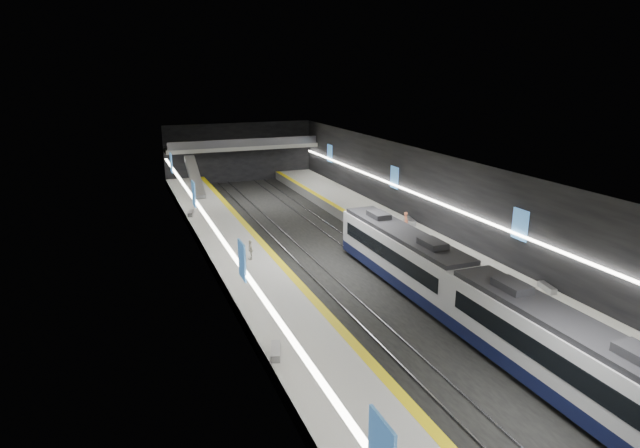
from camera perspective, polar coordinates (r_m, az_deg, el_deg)
name	(u,v)px	position (r m, az deg, el deg)	size (l,w,h in m)	color
ground	(344,265)	(42.50, 2.53, -4.43)	(70.00, 70.00, 0.00)	black
ceiling	(345,166)	(40.37, 2.67, 6.25)	(20.00, 70.00, 0.04)	beige
wall_left	(215,231)	(38.43, -11.16, -0.70)	(0.04, 70.00, 8.00)	black
wall_right	(453,205)	(46.11, 14.04, 1.96)	(0.04, 70.00, 8.00)	black
wall_back	(240,153)	(73.94, -8.55, 7.55)	(20.00, 0.04, 8.00)	black
platform_left	(251,272)	(40.05, -7.36, -5.12)	(5.00, 70.00, 1.00)	slate
tile_surface_left	(251,266)	(39.87, -7.39, -4.44)	(5.00, 70.00, 0.02)	#A7A7A2
tactile_strip_left	(279,262)	(40.40, -4.36, -4.04)	(0.60, 70.00, 0.02)	yellow
platform_right	(425,248)	(45.73, 11.17, -2.55)	(5.00, 70.00, 1.00)	slate
tile_surface_right	(426,242)	(45.57, 11.21, -1.95)	(5.00, 70.00, 0.02)	#A7A7A2
tactile_strip_right	(403,245)	(44.46, 8.81, -2.27)	(0.60, 70.00, 0.02)	yellow
rails	(344,265)	(42.48, 2.53, -4.36)	(6.52, 70.00, 0.12)	gray
train	(466,293)	(33.10, 15.26, -7.13)	(2.69, 30.04, 3.60)	#0F153A
ad_posters	(339,208)	(42.01, 2.05, 1.77)	(19.94, 53.50, 2.20)	#3E78BA
cove_light_left	(218,233)	(38.53, -10.86, -0.96)	(0.25, 68.60, 0.12)	white
cove_light_right	(451,208)	(46.05, 13.82, 1.70)	(0.25, 68.60, 0.12)	white
mezzanine_bridge	(243,147)	(71.79, -8.21, 8.14)	(20.00, 3.00, 1.50)	gray
escalator	(195,177)	(64.05, -13.23, 4.95)	(1.20, 8.00, 0.60)	#99999E
bench_left_near	(276,351)	(27.98, -4.77, -13.40)	(0.47, 1.68, 0.41)	#99999E
bench_left_far	(191,213)	(54.47, -13.60, 1.13)	(0.46, 1.66, 0.40)	#99999E
bench_right_near	(547,288)	(38.27, 23.06, -6.28)	(0.44, 1.59, 0.39)	#99999E
bench_right_far	(410,221)	(50.67, 9.55, 0.28)	(0.56, 2.01, 0.49)	#99999E
passenger_right_a	(406,222)	(47.75, 9.14, 0.17)	(0.68, 0.45, 1.88)	#D5714F
passenger_left_a	(251,250)	(40.91, -7.42, -2.73)	(0.93, 0.39, 1.58)	beige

